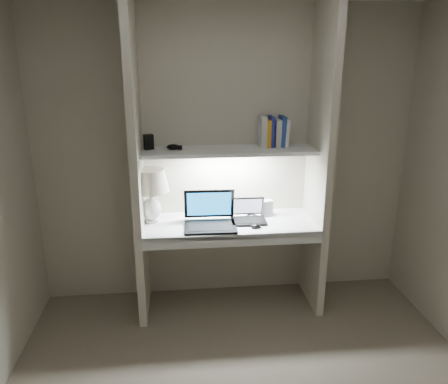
{
  "coord_description": "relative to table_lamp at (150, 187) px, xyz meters",
  "views": [
    {
      "loc": [
        -0.4,
        -2.12,
        2.1
      ],
      "look_at": [
        -0.07,
        1.05,
        1.09
      ],
      "focal_mm": 35.0,
      "sensor_mm": 36.0,
      "label": 1
    }
  ],
  "objects": [
    {
      "name": "desk",
      "position": [
        0.64,
        -0.08,
        -0.32
      ],
      "size": [
        1.4,
        0.55,
        0.04
      ],
      "primitive_type": "cube",
      "color": "white",
      "rests_on": "alcove_panel_left"
    },
    {
      "name": "strip_light",
      "position": [
        0.64,
        0.02,
        0.26
      ],
      "size": [
        0.6,
        0.04,
        0.02
      ],
      "primitive_type": "cube",
      "color": "white",
      "rests_on": "shelf"
    },
    {
      "name": "alcove_panel_right",
      "position": [
        1.37,
        -0.08,
        0.18
      ],
      "size": [
        0.06,
        0.55,
        2.5
      ],
      "primitive_type": "cube",
      "color": "#BDB5A1",
      "rests_on": "floor"
    },
    {
      "name": "laptop_netbook",
      "position": [
        0.79,
        -0.06,
        -0.26
      ],
      "size": [
        0.29,
        0.25,
        0.18
      ],
      "rotation": [
        0.0,
        0.0,
        -0.01
      ],
      "color": "black",
      "rests_on": "desk"
    },
    {
      "name": "laptop_main",
      "position": [
        0.47,
        -0.13,
        -0.24
      ],
      "size": [
        0.42,
        0.36,
        0.27
      ],
      "rotation": [
        0.0,
        0.0,
        -0.02
      ],
      "color": "black",
      "rests_on": "desk"
    },
    {
      "name": "shelf",
      "position": [
        0.64,
        0.02,
        0.28
      ],
      "size": [
        1.4,
        0.36,
        0.03
      ],
      "primitive_type": "cube",
      "color": "silver",
      "rests_on": "back_wall"
    },
    {
      "name": "speaker",
      "position": [
        0.97,
        0.05,
        -0.23
      ],
      "size": [
        0.11,
        0.08,
        0.14
      ],
      "primitive_type": "cube",
      "rotation": [
        0.0,
        0.0,
        0.15
      ],
      "color": "silver",
      "rests_on": "desk"
    },
    {
      "name": "book_row",
      "position": [
        1.02,
        0.1,
        0.41
      ],
      "size": [
        0.24,
        0.17,
        0.25
      ],
      "color": "white",
      "rests_on": "shelf"
    },
    {
      "name": "desk_apron",
      "position": [
        0.64,
        -0.34,
        -0.35
      ],
      "size": [
        1.46,
        0.03,
        0.1
      ],
      "primitive_type": "cube",
      "color": "silver",
      "rests_on": "desk"
    },
    {
      "name": "sticky_note",
      "position": [
        0.0,
        0.01,
        -0.3
      ],
      "size": [
        0.08,
        0.08,
        0.0
      ],
      "primitive_type": "cube",
      "rotation": [
        0.0,
        0.0,
        0.23
      ],
      "color": "yellow",
      "rests_on": "desk"
    },
    {
      "name": "cable_coil",
      "position": [
        0.84,
        0.02,
        -0.3
      ],
      "size": [
        0.13,
        0.13,
        0.01
      ],
      "primitive_type": "torus",
      "rotation": [
        0.0,
        0.0,
        -0.3
      ],
      "color": "black",
      "rests_on": "desk"
    },
    {
      "name": "table_lamp",
      "position": [
        0.0,
        0.0,
        0.0
      ],
      "size": [
        0.31,
        0.31,
        0.45
      ],
      "color": "white",
      "rests_on": "desk"
    },
    {
      "name": "mouse",
      "position": [
        0.83,
        -0.22,
        -0.29
      ],
      "size": [
        0.1,
        0.08,
        0.03
      ],
      "primitive_type": "ellipsoid",
      "rotation": [
        0.0,
        0.0,
        0.24
      ],
      "color": "black",
      "rests_on": "desk"
    },
    {
      "name": "back_wall",
      "position": [
        0.64,
        0.2,
        0.18
      ],
      "size": [
        3.2,
        0.01,
        2.5
      ],
      "primitive_type": "cube",
      "color": "#BDB5A1",
      "rests_on": "floor"
    },
    {
      "name": "shelf_gadget",
      "position": [
        0.19,
        0.04,
        0.32
      ],
      "size": [
        0.11,
        0.08,
        0.04
      ],
      "primitive_type": "ellipsoid",
      "rotation": [
        0.0,
        0.0,
        -0.07
      ],
      "color": "black",
      "rests_on": "shelf"
    },
    {
      "name": "alcove_panel_left",
      "position": [
        -0.09,
        -0.08,
        0.18
      ],
      "size": [
        0.06,
        0.55,
        2.5
      ],
      "primitive_type": "cube",
      "color": "#BDB5A1",
      "rests_on": "floor"
    },
    {
      "name": "shelf_box",
      "position": [
        0.0,
        0.08,
        0.35
      ],
      "size": [
        0.09,
        0.07,
        0.12
      ],
      "primitive_type": "cube",
      "rotation": [
        0.0,
        0.0,
        0.41
      ],
      "color": "black",
      "rests_on": "shelf"
    }
  ]
}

